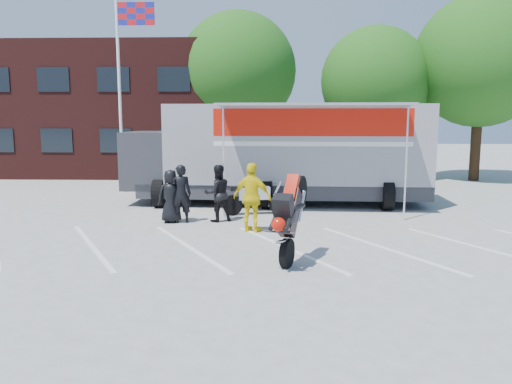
# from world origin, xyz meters

# --- Properties ---
(ground) EXTENTS (100.00, 100.00, 0.00)m
(ground) POSITION_xyz_m (0.00, 0.00, 0.00)
(ground) COLOR #A8A8A3
(ground) RESTS_ON ground
(parking_bay_lines) EXTENTS (18.09, 13.33, 0.01)m
(parking_bay_lines) POSITION_xyz_m (0.00, 1.00, 0.01)
(parking_bay_lines) COLOR white
(parking_bay_lines) RESTS_ON ground
(office_building) EXTENTS (18.00, 8.00, 7.00)m
(office_building) POSITION_xyz_m (-10.00, 18.00, 3.50)
(office_building) COLOR #3F1614
(office_building) RESTS_ON ground
(flagpole) EXTENTS (1.61, 0.12, 8.00)m
(flagpole) POSITION_xyz_m (-6.24, 10.00, 5.05)
(flagpole) COLOR white
(flagpole) RESTS_ON ground
(tree_left) EXTENTS (6.12, 6.12, 8.64)m
(tree_left) POSITION_xyz_m (-2.00, 16.00, 5.57)
(tree_left) COLOR #382314
(tree_left) RESTS_ON ground
(tree_mid) EXTENTS (5.44, 5.44, 7.68)m
(tree_mid) POSITION_xyz_m (5.00, 15.00, 4.94)
(tree_mid) COLOR #382314
(tree_mid) RESTS_ON ground
(tree_right) EXTENTS (6.46, 6.46, 9.12)m
(tree_right) POSITION_xyz_m (10.00, 14.50, 5.88)
(tree_right) COLOR #382314
(tree_right) RESTS_ON ground
(transporter_truck) EXTENTS (11.50, 5.87, 3.60)m
(transporter_truck) POSITION_xyz_m (0.22, 7.35, 0.00)
(transporter_truck) COLOR gray
(transporter_truck) RESTS_ON ground
(parked_motorcycle) EXTENTS (2.36, 1.20, 1.18)m
(parked_motorcycle) POSITION_xyz_m (-0.69, 5.19, 0.00)
(parked_motorcycle) COLOR silver
(parked_motorcycle) RESTS_ON ground
(stunt_bike_rider) EXTENTS (1.40, 1.96, 2.10)m
(stunt_bike_rider) POSITION_xyz_m (0.39, 0.05, 0.00)
(stunt_bike_rider) COLOR black
(stunt_bike_rider) RESTS_ON ground
(spectator_leather_a) EXTENTS (0.89, 0.70, 1.61)m
(spectator_leather_a) POSITION_xyz_m (-3.20, 3.88, 0.80)
(spectator_leather_a) COLOR black
(spectator_leather_a) RESTS_ON ground
(spectator_leather_b) EXTENTS (0.72, 0.56, 1.76)m
(spectator_leather_b) POSITION_xyz_m (-2.89, 3.83, 0.88)
(spectator_leather_b) COLOR black
(spectator_leather_b) RESTS_ON ground
(spectator_leather_c) EXTENTS (1.04, 0.95, 1.73)m
(spectator_leather_c) POSITION_xyz_m (-1.81, 4.07, 0.87)
(spectator_leather_c) COLOR black
(spectator_leather_c) RESTS_ON ground
(spectator_hivis) EXTENTS (1.22, 0.87, 1.92)m
(spectator_hivis) POSITION_xyz_m (-0.71, 2.70, 0.96)
(spectator_hivis) COLOR yellow
(spectator_hivis) RESTS_ON ground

